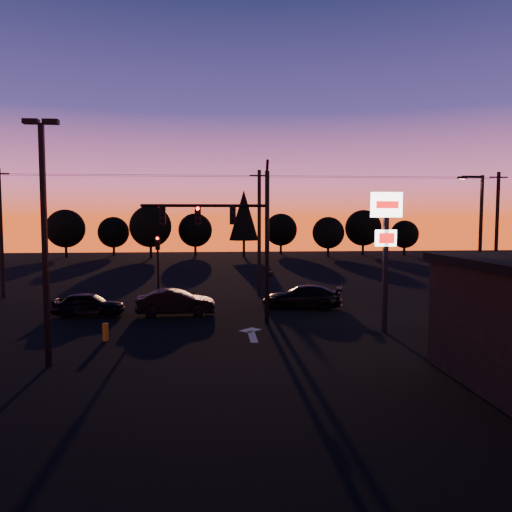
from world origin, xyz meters
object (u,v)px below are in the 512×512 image
at_px(suv_parked, 496,329).
at_px(streetlight, 479,238).
at_px(traffic_signal_mast, 237,230).
at_px(car_mid, 176,302).
at_px(secondary_signal, 158,259).
at_px(car_left, 89,304).
at_px(car_right, 302,297).
at_px(parking_lot_light, 44,226).
at_px(bollard, 106,332).
at_px(pylon_sign, 386,232).

bearing_deg(suv_parked, streetlight, 60.25).
height_order(traffic_signal_mast, streetlight, traffic_signal_mast).
bearing_deg(streetlight, car_mid, 176.28).
relative_size(traffic_signal_mast, secondary_signal, 1.97).
height_order(secondary_signal, car_left, secondary_signal).
relative_size(car_right, suv_parked, 1.06).
distance_m(secondary_signal, parking_lot_light, 14.90).
relative_size(secondary_signal, streetlight, 0.54).
relative_size(bollard, car_left, 0.20).
xyz_separation_m(streetlight, car_right, (-9.79, 2.68, -3.71)).
bearing_deg(parking_lot_light, car_mid, 67.32).
bearing_deg(parking_lot_light, pylon_sign, 17.23).
height_order(pylon_sign, car_right, pylon_sign).
height_order(traffic_signal_mast, parking_lot_light, parking_lot_light).
distance_m(secondary_signal, streetlight, 19.89).
relative_size(bollard, car_right, 0.16).
bearing_deg(car_mid, streetlight, -95.00).
relative_size(secondary_signal, car_mid, 0.98).
relative_size(secondary_signal, suv_parked, 0.94).
bearing_deg(pylon_sign, car_left, 161.13).
relative_size(traffic_signal_mast, car_left, 2.17).
distance_m(car_left, car_mid, 4.91).
height_order(car_mid, car_right, car_mid).
xyz_separation_m(car_left, suv_parked, (19.55, -7.91, -0.03)).
bearing_deg(car_left, streetlight, -89.98).
bearing_deg(car_mid, car_left, 87.25).
height_order(parking_lot_light, car_right, parking_lot_light).
bearing_deg(streetlight, suv_parked, -112.39).
bearing_deg(secondary_signal, streetlight, -17.56).
xyz_separation_m(traffic_signal_mast, bollard, (-6.12, -3.12, -4.54)).
height_order(car_mid, suv_parked, car_mid).
bearing_deg(streetlight, pylon_sign, -149.92).
bearing_deg(pylon_sign, car_right, 113.34).
height_order(streetlight, suv_parked, streetlight).
height_order(parking_lot_light, suv_parked, parking_lot_light).
bearing_deg(car_mid, traffic_signal_mast, -129.27).
height_order(streetlight, car_left, streetlight).
height_order(parking_lot_light, car_mid, parking_lot_light).
height_order(traffic_signal_mast, suv_parked, traffic_signal_mast).
height_order(pylon_sign, suv_parked, pylon_sign).
xyz_separation_m(traffic_signal_mast, suv_parked, (11.27, -5.14, -4.30)).
bearing_deg(bollard, car_right, 35.30).
bearing_deg(pylon_sign, parking_lot_light, -162.77).
distance_m(parking_lot_light, car_mid, 11.38).
height_order(bollard, suv_parked, suv_parked).
bearing_deg(traffic_signal_mast, car_left, 161.55).
bearing_deg(traffic_signal_mast, car_mid, 142.01).
distance_m(car_left, car_right, 12.58).
bearing_deg(traffic_signal_mast, pylon_sign, -19.36).
distance_m(traffic_signal_mast, bollard, 8.23).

